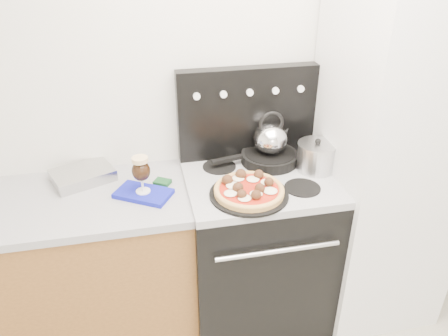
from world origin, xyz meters
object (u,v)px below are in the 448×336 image
object	(u,v)px
fridge	(386,161)
pizza	(249,189)
base_cabinet	(54,276)
skillet	(269,157)
stock_pot	(316,158)
oven_mitt	(143,194)
tea_kettle	(271,136)
stove_body	(256,250)
beer_glass	(141,175)
pizza_pan	(249,194)

from	to	relation	value
fridge	pizza	xyz separation A→B (m)	(-0.80, -0.13, 0.01)
base_cabinet	pizza	bearing A→B (deg)	-10.27
skillet	stock_pot	distance (m)	0.25
oven_mitt	tea_kettle	xyz separation A→B (m)	(0.69, 0.17, 0.16)
stove_body	beer_glass	bearing A→B (deg)	-177.84
base_cabinet	skillet	bearing A→B (deg)	5.86
fridge	pizza_pan	world-z (taller)	fridge
pizza	skillet	size ratio (longest dim) A/B	1.09
pizza_pan	stock_pot	xyz separation A→B (m)	(0.41, 0.17, 0.07)
stove_body	fridge	world-z (taller)	fridge
base_cabinet	pizza_pan	distance (m)	1.14
fridge	oven_mitt	bearing A→B (deg)	179.88
oven_mitt	pizza	distance (m)	0.52
pizza	tea_kettle	bearing A→B (deg)	57.29
pizza	pizza_pan	bearing A→B (deg)	0.00
skillet	tea_kettle	bearing A→B (deg)	0.00
base_cabinet	oven_mitt	bearing A→B (deg)	-5.30
base_cabinet	stock_pot	world-z (taller)	stock_pot
fridge	base_cabinet	bearing A→B (deg)	178.41
pizza	skillet	bearing A→B (deg)	57.29
pizza_pan	skillet	world-z (taller)	skillet
oven_mitt	skillet	bearing A→B (deg)	13.84
pizza_pan	stock_pot	size ratio (longest dim) A/B	1.95
fridge	oven_mitt	size ratio (longest dim) A/B	7.12
stove_body	tea_kettle	size ratio (longest dim) A/B	4.37
fridge	pizza	distance (m)	0.81
beer_glass	pizza_pan	bearing A→B (deg)	-15.20
base_cabinet	pizza_pan	size ratio (longest dim) A/B	3.78
fridge	tea_kettle	bearing A→B (deg)	163.84
beer_glass	base_cabinet	bearing A→B (deg)	174.70
pizza	beer_glass	bearing A→B (deg)	164.80
base_cabinet	stock_pot	bearing A→B (deg)	-0.31
beer_glass	oven_mitt	bearing A→B (deg)	0.00
beer_glass	pizza	distance (m)	0.52
tea_kettle	stock_pot	xyz separation A→B (m)	(0.21, -0.13, -0.08)
stove_body	tea_kettle	distance (m)	0.66
fridge	oven_mitt	world-z (taller)	fridge
stove_body	skillet	bearing A→B (deg)	56.03
base_cabinet	stock_pot	distance (m)	1.53
fridge	beer_glass	bearing A→B (deg)	179.88
tea_kettle	fridge	bearing A→B (deg)	-5.56
fridge	oven_mitt	xyz separation A→B (m)	(-1.29, 0.00, -0.04)
base_cabinet	oven_mitt	distance (m)	0.70
base_cabinet	tea_kettle	bearing A→B (deg)	5.86
stove_body	beer_glass	xyz separation A→B (m)	(-0.59, -0.02, 0.58)
oven_mitt	base_cabinet	bearing A→B (deg)	174.70
stove_body	skillet	size ratio (longest dim) A/B	2.84
stock_pot	skillet	bearing A→B (deg)	148.38
beer_glass	tea_kettle	bearing A→B (deg)	13.84
beer_glass	stock_pot	size ratio (longest dim) A/B	0.98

